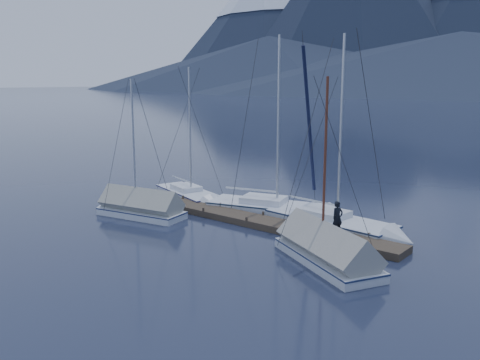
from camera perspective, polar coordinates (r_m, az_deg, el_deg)
name	(u,v)px	position (r m, az deg, el deg)	size (l,w,h in m)	color
ground	(215,229)	(25.49, -2.87, -5.53)	(1000.00, 1000.00, 0.00)	black
dock	(240,219)	(26.92, 0.00, -4.37)	(18.00, 1.50, 0.54)	#382D23
mooring_posts	(233,213)	(27.16, -0.82, -3.70)	(15.12, 1.52, 0.35)	#382D23
sailboat_open_left	(195,197)	(31.72, -5.10, -1.94)	(6.99, 3.84, 8.91)	silver
sailboat_open_mid	(287,211)	(28.39, 5.26, -3.44)	(8.35, 4.42, 10.63)	white
sailboat_open_right	(347,227)	(25.69, 11.89, -5.21)	(8.04, 3.37, 10.41)	silver
sailboat_covered_near	(320,250)	(21.43, 9.01, -7.77)	(6.53, 4.68, 8.29)	silver
sailboat_covered_far	(135,209)	(28.46, -11.75, -3.15)	(6.01, 2.83, 8.12)	white
person	(338,218)	(23.74, 10.89, -4.19)	(0.56, 0.37, 1.55)	black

